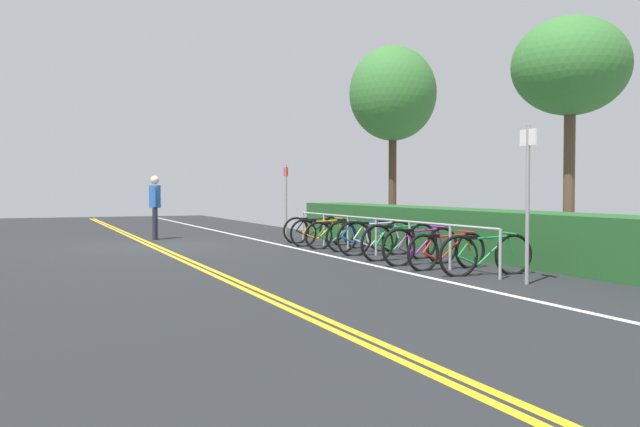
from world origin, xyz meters
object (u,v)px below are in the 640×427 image
at_px(bicycle_1, 323,232).
at_px(tree_mid, 570,68).
at_px(pedestrian, 155,202).
at_px(sign_post_near, 286,195).
at_px(sign_post_far, 528,189).
at_px(bicycle_5, 400,242).
at_px(bicycle_2, 338,235).
at_px(bicycle_8, 486,255).
at_px(bike_rack, 376,227).
at_px(tree_near_left, 393,94).
at_px(bicycle_6, 420,246).
at_px(bicycle_4, 376,238).
at_px(bicycle_3, 362,236).
at_px(bicycle_0, 314,230).
at_px(bicycle_7, 447,251).

bearing_deg(bicycle_1, tree_mid, 45.11).
distance_m(bicycle_1, pedestrian, 5.23).
distance_m(sign_post_near, sign_post_far, 9.94).
height_order(sign_post_near, sign_post_far, sign_post_far).
bearing_deg(bicycle_5, tree_mid, 85.58).
distance_m(bicycle_2, bicycle_8, 5.58).
relative_size(bike_rack, sign_post_far, 3.58).
bearing_deg(bike_rack, bicycle_5, 1.00).
relative_size(bicycle_1, sign_post_far, 0.74).
bearing_deg(tree_near_left, bicycle_6, -25.62).
xyz_separation_m(bicycle_1, bicycle_5, (3.75, 0.06, 0.03)).
relative_size(bicycle_4, sign_post_near, 0.86).
bearing_deg(bike_rack, bicycle_3, 171.31).
xyz_separation_m(sign_post_near, tree_near_left, (-1.36, 4.12, 3.16)).
bearing_deg(bicycle_1, bicycle_3, 6.09).
bearing_deg(bicycle_3, tree_mid, 59.88).
height_order(sign_post_far, tree_near_left, tree_near_left).
height_order(bike_rack, bicycle_3, bike_rack).
distance_m(bike_rack, bicycle_1, 2.78).
bearing_deg(sign_post_near, bike_rack, 1.69).
distance_m(bicycle_3, tree_near_left, 7.86).
distance_m(bicycle_1, bicycle_5, 3.75).
xyz_separation_m(bicycle_1, bicycle_6, (4.68, -0.02, 0.01)).
bearing_deg(tree_mid, bicycle_2, -128.02).
bearing_deg(bicycle_5, bike_rack, -179.00).
xyz_separation_m(pedestrian, tree_mid, (7.93, 7.52, 2.99)).
xyz_separation_m(bicycle_0, bicycle_2, (1.89, -0.17, -0.01)).
relative_size(bicycle_2, pedestrian, 0.91).
xyz_separation_m(bicycle_7, sign_post_near, (-7.85, -0.14, 0.93)).
relative_size(sign_post_near, tree_mid, 0.40).
height_order(bicycle_3, bicycle_6, bicycle_3).
xyz_separation_m(bicycle_8, sign_post_near, (-8.83, -0.25, 0.92)).
bearing_deg(sign_post_far, tree_near_left, 160.73).
relative_size(bicycle_1, bicycle_3, 1.04).
xyz_separation_m(bike_rack, bicycle_1, (-2.76, -0.05, -0.27)).
distance_m(bike_rack, bicycle_7, 2.73).
distance_m(bicycle_5, bicycle_7, 1.73).
relative_size(sign_post_far, tree_near_left, 0.40).
bearing_deg(tree_near_left, bicycle_3, -34.62).
xyz_separation_m(bicycle_8, tree_near_left, (-10.19, 3.87, 4.08)).
relative_size(bicycle_2, tree_near_left, 0.27).
xyz_separation_m(bicycle_4, tree_near_left, (-6.42, 3.92, 4.05)).
xyz_separation_m(bicycle_2, bicycle_4, (1.81, 0.07, 0.04)).
distance_m(bicycle_4, sign_post_near, 5.14).
xyz_separation_m(pedestrian, sign_post_far, (11.45, 3.51, 0.38)).
height_order(bicycle_1, bicycle_2, bicycle_1).
xyz_separation_m(bicycle_5, bicycle_6, (0.93, -0.08, -0.01)).
xyz_separation_m(bicycle_7, sign_post_far, (2.10, 0.03, 1.09)).
distance_m(bicycle_4, sign_post_far, 4.99).
bearing_deg(bicycle_8, bicycle_7, -173.66).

